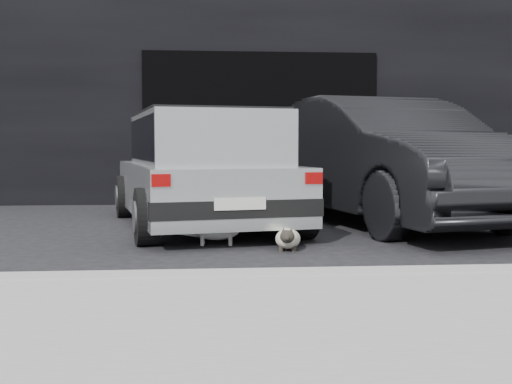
{
  "coord_description": "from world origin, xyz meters",
  "views": [
    {
      "loc": [
        0.01,
        -7.02,
        0.99
      ],
      "look_at": [
        0.54,
        -0.62,
        0.54
      ],
      "focal_mm": 45.0,
      "sensor_mm": 36.0,
      "label": 1
    }
  ],
  "objects": [
    {
      "name": "second_car",
      "position": [
        2.35,
        1.09,
        0.82
      ],
      "size": [
        2.82,
        5.23,
        1.64
      ],
      "primitive_type": "imported",
      "rotation": [
        0.0,
        0.0,
        0.23
      ],
      "color": "black",
      "rests_on": "ground"
    },
    {
      "name": "curb",
      "position": [
        1.0,
        -2.6,
        0.06
      ],
      "size": [
        18.0,
        0.25,
        0.12
      ],
      "primitive_type": "cube",
      "color": "#979892",
      "rests_on": "ground"
    },
    {
      "name": "building_facade",
      "position": [
        1.0,
        6.0,
        2.5
      ],
      "size": [
        34.0,
        4.0,
        5.0
      ],
      "primitive_type": "cube",
      "color": "black",
      "rests_on": "ground"
    },
    {
      "name": "ground",
      "position": [
        0.0,
        0.0,
        0.0
      ],
      "size": [
        80.0,
        80.0,
        0.0
      ],
      "primitive_type": "plane",
      "color": "black",
      "rests_on": "ground"
    },
    {
      "name": "silver_hatchback",
      "position": [
        0.01,
        0.82,
        0.77
      ],
      "size": [
        2.47,
        4.09,
        1.41
      ],
      "rotation": [
        0.0,
        0.0,
        0.2
      ],
      "color": "#BABEC0",
      "rests_on": "ground"
    },
    {
      "name": "sidewalk",
      "position": [
        1.0,
        -3.8,
        0.06
      ],
      "size": [
        18.0,
        2.2,
        0.11
      ],
      "primitive_type": "cube",
      "color": "#979892",
      "rests_on": "ground"
    },
    {
      "name": "cat_siamese",
      "position": [
        0.82,
        -0.97,
        0.11
      ],
      "size": [
        0.32,
        0.72,
        0.25
      ],
      "rotation": [
        0.0,
        0.0,
        2.98
      ],
      "color": "beige",
      "rests_on": "ground"
    },
    {
      "name": "cat_white",
      "position": [
        0.17,
        -0.59,
        0.16
      ],
      "size": [
        0.71,
        0.27,
        0.33
      ],
      "rotation": [
        0.0,
        0.0,
        -1.63
      ],
      "color": "silver",
      "rests_on": "ground"
    },
    {
      "name": "garage_opening",
      "position": [
        1.0,
        3.99,
        1.3
      ],
      "size": [
        4.0,
        0.1,
        2.6
      ],
      "primitive_type": "cube",
      "color": "black",
      "rests_on": "ground"
    }
  ]
}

